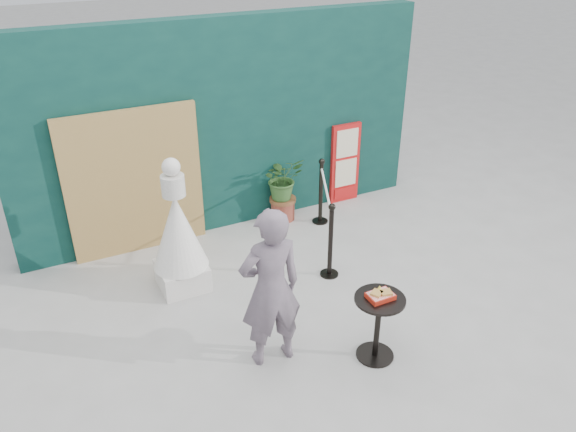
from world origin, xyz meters
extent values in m
plane|color=#ADAAA5|center=(0.00, 0.00, 0.00)|extent=(60.00, 60.00, 0.00)
cube|color=#0A2D2A|center=(0.00, 3.15, 1.50)|extent=(6.00, 0.30, 3.00)
cube|color=tan|center=(-1.40, 2.94, 1.00)|extent=(1.80, 0.08, 2.00)
imported|color=slate|center=(-0.74, 0.12, 0.88)|extent=(0.67, 0.46, 1.77)
cube|color=red|center=(1.90, 2.96, 0.65)|extent=(0.50, 0.06, 1.30)
cube|color=beige|center=(1.90, 2.92, 1.00)|extent=(0.38, 0.02, 0.45)
cube|color=beige|center=(1.90, 2.92, 0.50)|extent=(0.38, 0.02, 0.45)
cube|color=red|center=(1.90, 2.92, 0.15)|extent=(0.38, 0.02, 0.18)
cube|color=white|center=(-1.18, 1.80, 0.16)|extent=(0.58, 0.58, 0.32)
cone|color=white|center=(-1.18, 1.80, 0.79)|extent=(0.68, 0.68, 0.95)
cylinder|color=silver|center=(-1.18, 1.80, 1.39)|extent=(0.27, 0.27, 0.25)
sphere|color=white|center=(-1.18, 1.80, 1.63)|extent=(0.21, 0.21, 0.21)
cylinder|color=black|center=(0.25, -0.35, 0.01)|extent=(0.40, 0.40, 0.02)
cylinder|color=black|center=(0.25, -0.35, 0.36)|extent=(0.06, 0.06, 0.72)
cylinder|color=black|center=(0.25, -0.35, 0.73)|extent=(0.52, 0.52, 0.03)
cube|color=red|center=(0.25, -0.35, 0.78)|extent=(0.26, 0.19, 0.05)
cube|color=red|center=(0.25, -0.35, 0.80)|extent=(0.24, 0.17, 0.00)
cube|color=gold|center=(0.21, -0.34, 0.82)|extent=(0.15, 0.14, 0.02)
cube|color=#C78C49|center=(0.30, -0.37, 0.82)|extent=(0.13, 0.13, 0.02)
cone|color=#FFE243|center=(0.27, -0.30, 0.83)|extent=(0.06, 0.06, 0.06)
cylinder|color=brown|center=(0.73, 2.83, 0.15)|extent=(0.36, 0.36, 0.30)
cylinder|color=brown|center=(0.73, 2.83, 0.33)|extent=(0.40, 0.40, 0.05)
imported|color=#325B27|center=(0.73, 2.83, 0.68)|extent=(0.60, 0.52, 0.66)
cylinder|color=black|center=(0.59, 1.18, 0.01)|extent=(0.24, 0.24, 0.02)
cylinder|color=black|center=(0.59, 1.18, 0.48)|extent=(0.06, 0.06, 0.96)
sphere|color=black|center=(0.59, 1.18, 0.99)|extent=(0.09, 0.09, 0.09)
cylinder|color=black|center=(1.19, 2.48, 0.01)|extent=(0.24, 0.24, 0.02)
cylinder|color=black|center=(1.19, 2.48, 0.48)|extent=(0.06, 0.06, 0.96)
sphere|color=black|center=(1.19, 2.48, 0.99)|extent=(0.09, 0.09, 0.09)
cylinder|color=silver|center=(0.89, 1.83, 0.88)|extent=(0.63, 1.31, 0.03)
camera|label=1|loc=(-2.62, -4.00, 4.13)|focal=35.00mm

